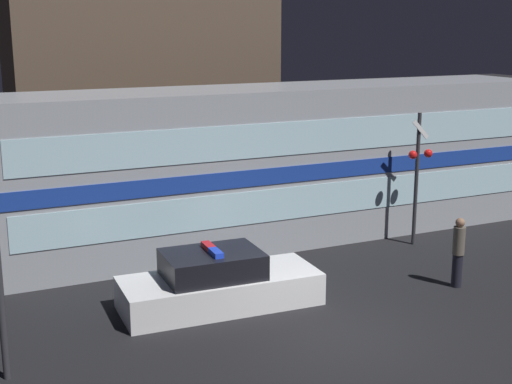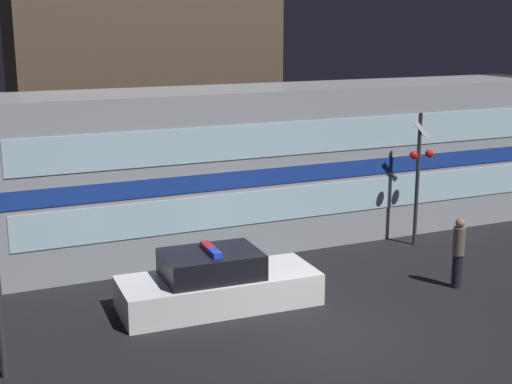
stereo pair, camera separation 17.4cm
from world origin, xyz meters
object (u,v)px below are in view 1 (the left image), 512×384
Objects in this scene: train at (284,164)px; pedestrian at (458,252)px; police_car at (218,284)px; crossing_signal_near at (418,169)px.

train is 6.04m from pedestrian.
police_car is (-3.83, -4.22, -1.74)m from train.
police_car is at bearing -164.65° from crossing_signal_near.
train is 9.64× the size of pedestrian.
police_car is 1.19× the size of crossing_signal_near.
train is at bearing 109.55° from pedestrian.
police_car is 5.96m from pedestrian.
train is 3.66× the size of police_car.
crossing_signal_near is at bearing 69.96° from pedestrian.
crossing_signal_near is at bearing -36.29° from train.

